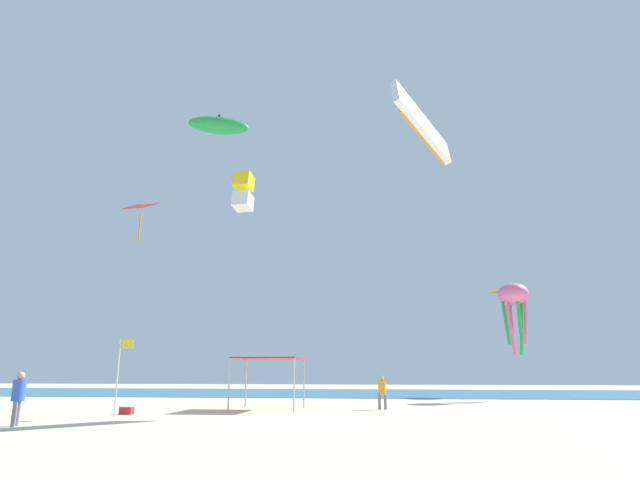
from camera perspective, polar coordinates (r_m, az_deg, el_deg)
ground at (r=21.81m, az=-3.55°, el=-18.92°), size 110.00×110.00×0.10m
ocean_strip at (r=47.92m, az=2.17°, el=-16.06°), size 110.00×18.45×0.03m
canopy_tent at (r=27.91m, az=-5.49°, el=-12.67°), size 3.23×3.31×2.55m
person_near_tent at (r=28.01m, az=6.67°, el=-15.64°), size 0.44×0.39×1.64m
person_leftmost at (r=22.39m, az=-29.60°, el=-14.15°), size 0.44×0.48×1.86m
banner_flag at (r=24.73m, az=-20.66°, el=-12.84°), size 0.61×0.06×3.18m
cooler_box at (r=26.36m, az=-20.02°, el=-16.77°), size 0.57×0.37×0.35m
kite_octopus_pink at (r=38.89m, az=20.03°, el=-5.82°), size 2.40×2.40×4.82m
kite_box_yellow at (r=32.44m, az=-8.24°, el=5.16°), size 1.17×1.30×2.35m
kite_delta_orange at (r=46.16m, az=19.38°, el=-4.99°), size 2.87×2.87×2.01m
kite_parafoil_white at (r=32.43m, az=10.87°, el=12.02°), size 3.63×5.51×3.74m
kite_inflatable_green at (r=49.64m, az=-10.79°, el=12.00°), size 5.63×3.37×2.05m
kite_diamond_red at (r=38.99m, az=-18.61°, el=3.28°), size 2.50×2.47×2.85m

